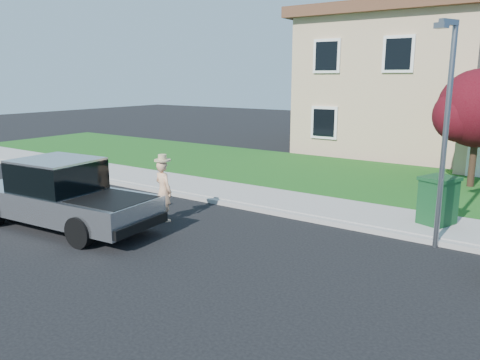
# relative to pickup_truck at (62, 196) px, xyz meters

# --- Properties ---
(ground) EXTENTS (80.00, 80.00, 0.00)m
(ground) POSITION_rel_pickup_truck_xyz_m (3.00, 1.02, -0.80)
(ground) COLOR black
(ground) RESTS_ON ground
(curb) EXTENTS (40.00, 0.20, 0.12)m
(curb) POSITION_rel_pickup_truck_xyz_m (4.00, 3.92, -0.74)
(curb) COLOR gray
(curb) RESTS_ON ground
(sidewalk) EXTENTS (40.00, 2.00, 0.15)m
(sidewalk) POSITION_rel_pickup_truck_xyz_m (4.00, 5.02, -0.72)
(sidewalk) COLOR gray
(sidewalk) RESTS_ON ground
(lawn) EXTENTS (40.00, 7.00, 0.10)m
(lawn) POSITION_rel_pickup_truck_xyz_m (4.00, 9.52, -0.75)
(lawn) COLOR #154814
(lawn) RESTS_ON ground
(house) EXTENTS (14.00, 11.30, 6.85)m
(house) POSITION_rel_pickup_truck_xyz_m (4.32, 17.40, 2.37)
(house) COLOR tan
(house) RESTS_ON ground
(pickup_truck) EXTENTS (5.32, 2.21, 1.71)m
(pickup_truck) POSITION_rel_pickup_truck_xyz_m (0.00, 0.00, 0.00)
(pickup_truck) COLOR black
(pickup_truck) RESTS_ON ground
(woman) EXTENTS (0.65, 0.50, 1.74)m
(woman) POSITION_rel_pickup_truck_xyz_m (1.70, 1.82, 0.03)
(woman) COLOR #E8AC7F
(woman) RESTS_ON ground
(ornamental_tree) EXTENTS (2.80, 2.52, 3.84)m
(ornamental_tree) POSITION_rel_pickup_truck_xyz_m (7.70, 10.19, 1.76)
(ornamental_tree) COLOR black
(ornamental_tree) RESTS_ON lawn
(trash_bin) EXTENTS (0.96, 1.02, 1.17)m
(trash_bin) POSITION_rel_pickup_truck_xyz_m (7.69, 5.07, -0.05)
(trash_bin) COLOR #103B1B
(trash_bin) RESTS_ON sidewalk
(street_lamp) EXTENTS (0.38, 0.62, 4.76)m
(street_lamp) POSITION_rel_pickup_truck_xyz_m (7.95, 3.72, 1.92)
(street_lamp) COLOR slate
(street_lamp) RESTS_ON ground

